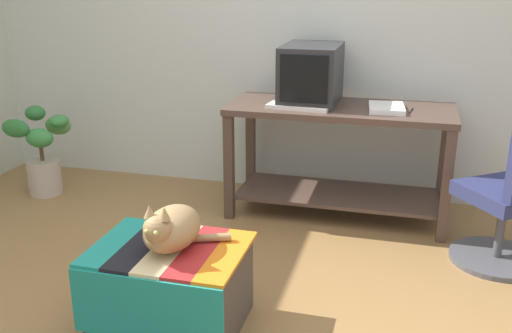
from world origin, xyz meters
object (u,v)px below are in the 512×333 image
Objects in this scene: ottoman_with_blanket at (170,286)px; potted_plant at (43,153)px; cat at (171,228)px; book at (386,108)px; desk at (339,142)px; keyboard at (299,107)px; tv_monitor at (311,75)px.

ottoman_with_blanket is 1.06× the size of potted_plant.
cat is 0.58× the size of potted_plant.
book is at bearing 3.25° from potted_plant.
keyboard reaches higher than desk.
keyboard is at bearing 1.52° from potted_plant.
potted_plant is at bearing -172.75° from keyboard.
keyboard is at bearing -176.39° from book.
tv_monitor is 0.27m from keyboard.
book is (0.50, -0.12, -0.17)m from tv_monitor.
desk is at bearing 33.75° from keyboard.
cat is at bearing -96.34° from keyboard.
keyboard is at bearing -151.71° from desk.
tv_monitor is at bearing 161.39° from book.
cat is (0.02, -0.01, 0.30)m from ottoman_with_blanket.
book is at bearing -8.83° from desk.
book is 1.71m from cat.
tv_monitor is at bearing 77.24° from ottoman_with_blanket.
book is 0.42× the size of ottoman_with_blanket.
book is (0.54, 0.09, 0.00)m from keyboard.
book is at bearing 64.77° from cat.
desk is 0.38m from keyboard.
tv_monitor is 0.54m from book.
cat is at bearing -125.17° from book.
desk is 2.10× the size of ottoman_with_blanket.
desk is 2.73× the size of tv_monitor.
desk is 0.39m from book.
desk reaches higher than cat.
ottoman_with_blanket is (-0.57, -1.51, -0.31)m from desk.
desk reaches higher than potted_plant.
cat is (-0.34, -1.59, -0.44)m from tv_monitor.
tv_monitor is at bearing 162.08° from desk.
book is 0.77× the size of cat.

